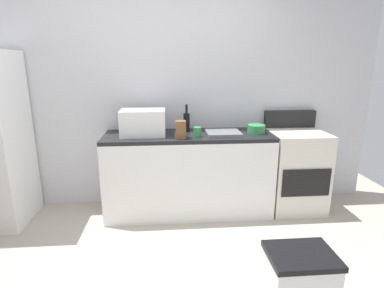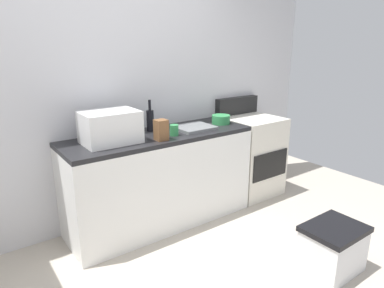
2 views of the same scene
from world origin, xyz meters
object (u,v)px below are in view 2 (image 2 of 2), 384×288
at_px(microwave, 110,127).
at_px(mixing_bowl, 221,119).
at_px(wine_bottle, 150,120).
at_px(knife_block, 161,130).
at_px(coffee_mug, 174,130).
at_px(stove_oven, 250,154).
at_px(storage_bin, 332,248).

height_order(microwave, mixing_bowl, microwave).
height_order(wine_bottle, mixing_bowl, wine_bottle).
bearing_deg(knife_block, coffee_mug, 19.74).
bearing_deg(coffee_mug, wine_bottle, 108.44).
xyz_separation_m(stove_oven, mixing_bowl, (-0.48, -0.02, 0.48)).
xyz_separation_m(coffee_mug, storage_bin, (0.59, -1.31, -0.76)).
height_order(microwave, storage_bin, microwave).
height_order(stove_oven, microwave, microwave).
xyz_separation_m(microwave, coffee_mug, (0.56, -0.12, -0.09)).
xyz_separation_m(microwave, storage_bin, (1.15, -1.43, -0.84)).
relative_size(stove_oven, microwave, 2.39).
bearing_deg(wine_bottle, microwave, -161.62).
relative_size(coffee_mug, mixing_bowl, 0.53).
relative_size(knife_block, storage_bin, 0.39).
relative_size(wine_bottle, coffee_mug, 3.00).
xyz_separation_m(coffee_mug, knife_block, (-0.17, -0.06, 0.04)).
height_order(knife_block, mixing_bowl, knife_block).
bearing_deg(microwave, mixing_bowl, -0.28).
bearing_deg(storage_bin, knife_block, 121.46).
distance_m(coffee_mug, mixing_bowl, 0.67).
height_order(wine_bottle, coffee_mug, wine_bottle).
bearing_deg(wine_bottle, coffee_mug, -71.56).
height_order(coffee_mug, mixing_bowl, coffee_mug).
bearing_deg(storage_bin, microwave, 128.77).
bearing_deg(wine_bottle, storage_bin, -66.75).
relative_size(mixing_bowl, storage_bin, 0.41).
xyz_separation_m(stove_oven, wine_bottle, (-1.23, 0.14, 0.54)).
relative_size(knife_block, mixing_bowl, 0.95).
distance_m(wine_bottle, mixing_bowl, 0.77).
height_order(stove_oven, storage_bin, stove_oven).
bearing_deg(knife_block, mixing_bowl, 12.02).
bearing_deg(coffee_mug, storage_bin, -65.78).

